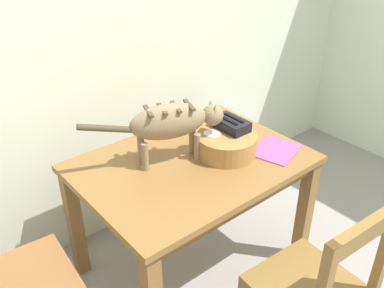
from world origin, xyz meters
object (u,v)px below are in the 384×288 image
object	(u,v)px
dining_table	(192,175)
cat	(173,122)
coffee_mug	(213,140)
book_stack	(220,131)
saucer_bowl	(212,150)
wicker_basket	(227,144)
magazine	(275,150)
toaster	(230,133)
wooden_chair_far	(13,283)

from	to	relation	value
dining_table	cat	bearing A→B (deg)	134.31
coffee_mug	book_stack	size ratio (longest dim) A/B	0.77
dining_table	saucer_bowl	xyz separation A→B (m)	(0.14, -0.00, 0.11)
dining_table	wicker_basket	bearing A→B (deg)	-18.39
coffee_mug	magazine	xyz separation A→B (m)	(0.28, -0.21, -0.07)
toaster	saucer_bowl	bearing A→B (deg)	169.71
dining_table	cat	distance (m)	0.33
coffee_mug	toaster	size ratio (longest dim) A/B	0.67
book_stack	toaster	bearing A→B (deg)	-114.90
coffee_mug	book_stack	xyz separation A→B (m)	(0.18, 0.13, -0.06)
saucer_bowl	wooden_chair_far	size ratio (longest dim) A/B	0.20
toaster	dining_table	bearing A→B (deg)	174.66
dining_table	magazine	size ratio (longest dim) A/B	4.55
saucer_bowl	book_stack	distance (m)	0.23
dining_table	saucer_bowl	distance (m)	0.17
magazine	book_stack	size ratio (longest dim) A/B	1.49
dining_table	coffee_mug	xyz separation A→B (m)	(0.14, -0.00, 0.17)
dining_table	cat	world-z (taller)	cat
magazine	wicker_basket	world-z (taller)	wicker_basket
coffee_mug	wooden_chair_far	distance (m)	1.16
wicker_basket	saucer_bowl	bearing A→B (deg)	130.09
wicker_basket	wooden_chair_far	bearing A→B (deg)	174.15
coffee_mug	toaster	xyz separation A→B (m)	(0.11, -0.02, 0.01)
dining_table	magazine	xyz separation A→B (m)	(0.42, -0.21, 0.10)
saucer_bowl	wicker_basket	distance (m)	0.09
wooden_chair_far	magazine	bearing A→B (deg)	83.58
dining_table	wicker_basket	world-z (taller)	wicker_basket
cat	wicker_basket	distance (m)	0.33
saucer_bowl	toaster	bearing A→B (deg)	-10.29
magazine	toaster	distance (m)	0.26
cat	wicker_basket	size ratio (longest dim) A/B	2.22
coffee_mug	cat	bearing A→B (deg)	160.83
saucer_bowl	wicker_basket	xyz separation A→B (m)	(0.05, -0.06, 0.04)
toaster	wooden_chair_far	bearing A→B (deg)	176.26
coffee_mug	wicker_basket	world-z (taller)	coffee_mug
dining_table	wicker_basket	size ratio (longest dim) A/B	3.68
wooden_chair_far	dining_table	bearing A→B (deg)	91.15
dining_table	wooden_chair_far	distance (m)	0.98
saucer_bowl	magazine	size ratio (longest dim) A/B	0.74
dining_table	book_stack	world-z (taller)	book_stack
book_stack	magazine	bearing A→B (deg)	-74.33
saucer_bowl	wicker_basket	size ratio (longest dim) A/B	0.60
magazine	wooden_chair_far	size ratio (longest dim) A/B	0.27
cat	saucer_bowl	size ratio (longest dim) A/B	3.72
saucer_bowl	coffee_mug	distance (m)	0.06
magazine	wooden_chair_far	bearing A→B (deg)	152.27
cat	book_stack	bearing A→B (deg)	118.18
book_stack	wicker_basket	world-z (taller)	wicker_basket
coffee_mug	wicker_basket	size ratio (longest dim) A/B	0.42
saucer_bowl	magazine	world-z (taller)	saucer_bowl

